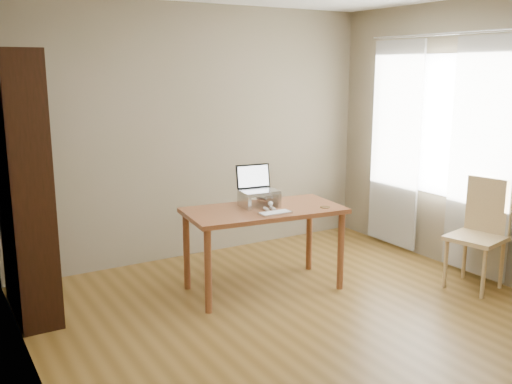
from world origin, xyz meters
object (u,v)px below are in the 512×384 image
at_px(cat, 261,199).
at_px(keyboard, 275,213).
at_px(laptop, 256,185).
at_px(bookshelf, 24,187).
at_px(chair, 482,230).
at_px(desk, 264,219).

bearing_deg(cat, keyboard, -88.14).
height_order(laptop, cat, laptop).
height_order(laptop, keyboard, laptop).
distance_m(laptop, cat, 0.14).
xyz_separation_m(bookshelf, laptop, (1.88, -0.40, -0.11)).
relative_size(bookshelf, laptop, 6.02).
xyz_separation_m(bookshelf, chair, (3.60, -1.49, -0.51)).
distance_m(keyboard, chair, 1.90).
bearing_deg(keyboard, desk, 85.67).
distance_m(laptop, chair, 2.08).
height_order(cat, chair, chair).
relative_size(bookshelf, cat, 4.43).
xyz_separation_m(desk, chair, (1.72, -0.96, -0.11)).
bearing_deg(bookshelf, desk, -15.82).
bearing_deg(keyboard, chair, -21.81).
height_order(keyboard, cat, cat).
bearing_deg(laptop, chair, -26.10).
relative_size(desk, chair, 1.46).
distance_m(bookshelf, desk, 2.00).
distance_m(bookshelf, chair, 3.93).
xyz_separation_m(laptop, keyboard, (-0.02, -0.36, -0.18)).
bearing_deg(chair, laptop, 135.02).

